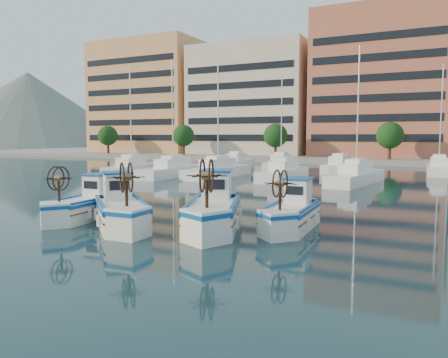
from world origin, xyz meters
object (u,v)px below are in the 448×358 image
at_px(fishing_boat_b, 121,208).
at_px(fishing_boat_a, 86,203).
at_px(fishing_boat_c, 214,209).
at_px(fishing_boat_d, 292,211).

bearing_deg(fishing_boat_b, fishing_boat_a, 118.49).
distance_m(fishing_boat_b, fishing_boat_c, 4.21).
relative_size(fishing_boat_a, fishing_boat_c, 0.84).
distance_m(fishing_boat_a, fishing_boat_d, 10.02).
height_order(fishing_boat_a, fishing_boat_b, fishing_boat_b).
bearing_deg(fishing_boat_c, fishing_boat_d, 7.57).
distance_m(fishing_boat_c, fishing_boat_d, 3.43).
bearing_deg(fishing_boat_a, fishing_boat_d, 7.19).
height_order(fishing_boat_a, fishing_boat_d, fishing_boat_d).
bearing_deg(fishing_boat_d, fishing_boat_c, -154.29).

